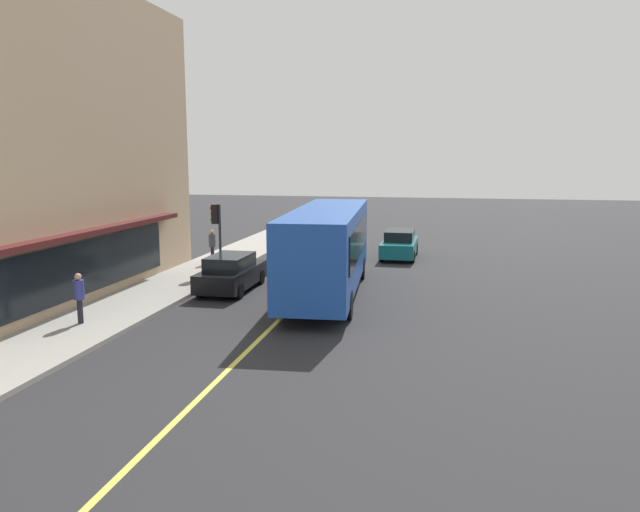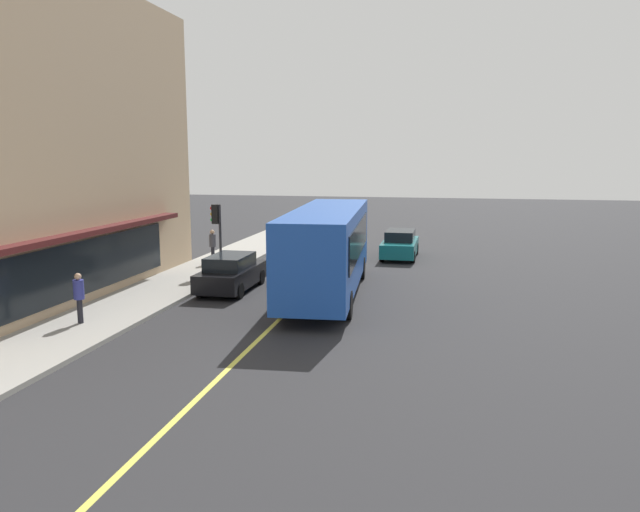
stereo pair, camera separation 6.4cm
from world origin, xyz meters
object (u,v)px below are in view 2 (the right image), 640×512
Objects in this scene: car_teal at (400,244)px; pedestrian_by_curb at (213,243)px; traffic_light at (217,222)px; pedestrian_mid_block at (79,293)px; bus at (328,247)px; car_black at (231,273)px.

pedestrian_by_curb is at bearing 115.61° from car_teal.
traffic_light reaches higher than pedestrian_mid_block.
car_black is (0.04, 4.11, -1.24)m from bus.
pedestrian_by_curb is (5.33, 2.94, 0.43)m from car_black.
bus is 10.09m from car_teal.
pedestrian_by_curb is (2.41, 1.21, -1.36)m from traffic_light.
pedestrian_by_curb is at bearing 28.89° from car_black.
traffic_light is 3.02m from pedestrian_by_curb.
bus is at bearing -116.87° from traffic_light.
bus is 4.29m from car_black.
car_teal is at bearing -49.54° from traffic_light.
pedestrian_mid_block reaches higher than car_teal.
pedestrian_by_curb is (5.37, 7.05, -0.81)m from bus.
traffic_light is at bearing 30.69° from car_black.
bus is 6.57m from traffic_light.
car_black is at bearing -149.31° from traffic_light.
car_black is 2.58× the size of pedestrian_mid_block.
pedestrian_mid_block is at bearing 155.21° from car_black.
traffic_light is 1.92× the size of pedestrian_mid_block.
car_teal is 2.54× the size of pedestrian_by_curb.
bus reaches higher than car_black.
car_black is at bearing 147.28° from car_teal.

